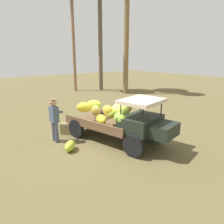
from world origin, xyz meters
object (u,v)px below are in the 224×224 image
(truck, at_px, (122,120))
(wooden_crate, at_px, (67,128))
(loose_banana_bunch, at_px, (70,146))
(farmer, at_px, (54,118))

(truck, distance_m, wooden_crate, 2.65)
(loose_banana_bunch, bearing_deg, farmer, -178.14)
(wooden_crate, bearing_deg, truck, 28.95)
(farmer, bearing_deg, loose_banana_bunch, -88.73)
(truck, xyz_separation_m, farmer, (-1.70, -2.00, 0.05))
(farmer, xyz_separation_m, wooden_crate, (-0.53, 0.77, -0.74))
(farmer, distance_m, loose_banana_bunch, 1.38)
(truck, relative_size, farmer, 2.71)
(wooden_crate, bearing_deg, farmer, -55.18)
(wooden_crate, height_order, loose_banana_bunch, wooden_crate)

